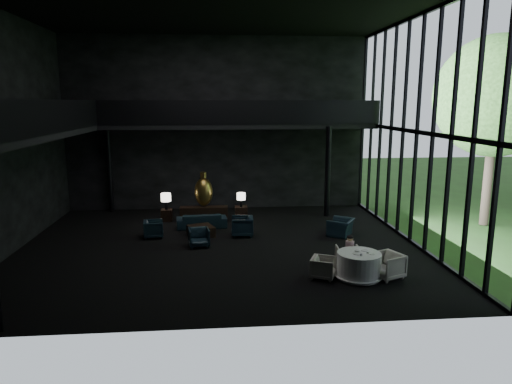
{
  "coord_description": "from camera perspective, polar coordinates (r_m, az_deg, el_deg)",
  "views": [
    {
      "loc": [
        -0.06,
        -15.54,
        5.03
      ],
      "look_at": [
        1.32,
        0.5,
        1.84
      ],
      "focal_mm": 32.0,
      "sensor_mm": 36.0,
      "label": 1
    }
  ],
  "objects": [
    {
      "name": "table_lamp_right",
      "position": [
        19.55,
        -1.87,
        -0.62
      ],
      "size": [
        0.37,
        0.37,
        0.62
      ],
      "color": "black",
      "rests_on": "side_table_right"
    },
    {
      "name": "dining_chair_east",
      "position": [
        13.9,
        16.07,
        -8.61
      ],
      "size": [
        1.04,
        1.07,
        0.85
      ],
      "primitive_type": "imported",
      "rotation": [
        0.0,
        0.0,
        -1.16
      ],
      "color": "beige",
      "rests_on": "floor"
    },
    {
      "name": "side_table_right",
      "position": [
        19.83,
        -1.88,
        -2.63
      ],
      "size": [
        0.53,
        0.53,
        0.58
      ],
      "primitive_type": "cube",
      "color": "black",
      "rests_on": "floor"
    },
    {
      "name": "table_lamp_left",
      "position": [
        19.75,
        -11.2,
        -0.74
      ],
      "size": [
        0.42,
        0.42,
        0.71
      ],
      "color": "black",
      "rests_on": "side_table_left"
    },
    {
      "name": "wall_front",
      "position": [
        9.6,
        -4.55,
        5.01
      ],
      "size": [
        14.0,
        0.04,
        8.0
      ],
      "primitive_type": "cube",
      "color": "black",
      "rests_on": "ground"
    },
    {
      "name": "curtain_wall",
      "position": [
        17.08,
        19.48,
        7.11
      ],
      "size": [
        0.2,
        12.0,
        8.0
      ],
      "primitive_type": null,
      "color": "black",
      "rests_on": "ground"
    },
    {
      "name": "mezzanine_left",
      "position": [
        16.67,
        -25.96,
        6.54
      ],
      "size": [
        2.0,
        12.0,
        0.25
      ],
      "primitive_type": "cube",
      "color": "black",
      "rests_on": "wall_left"
    },
    {
      "name": "lounge_armchair_south",
      "position": [
        16.3,
        -7.15,
        -5.63
      ],
      "size": [
        0.74,
        0.7,
        0.67
      ],
      "primitive_type": "imported",
      "rotation": [
        0.0,
        0.0,
        0.15
      ],
      "color": "#0C2833",
      "rests_on": "floor"
    },
    {
      "name": "window_armchair",
      "position": [
        17.76,
        10.55,
        -4.12
      ],
      "size": [
        0.98,
        1.08,
        0.79
      ],
      "primitive_type": "imported",
      "rotation": [
        0.0,
        0.0,
        -2.13
      ],
      "color": "black",
      "rests_on": "floor"
    },
    {
      "name": "side_table_left",
      "position": [
        19.99,
        -11.09,
        -2.84
      ],
      "size": [
        0.46,
        0.46,
        0.51
      ],
      "primitive_type": "cube",
      "color": "black",
      "rests_on": "floor"
    },
    {
      "name": "lounge_armchair_west",
      "position": [
        17.66,
        -12.68,
        -4.5
      ],
      "size": [
        0.69,
        0.73,
        0.67
      ],
      "primitive_type": "imported",
      "rotation": [
        0.0,
        0.0,
        1.7
      ],
      "color": "black",
      "rests_on": "floor"
    },
    {
      "name": "coffee_table",
      "position": [
        17.55,
        -6.89,
        -4.88
      ],
      "size": [
        1.14,
        1.14,
        0.39
      ],
      "primitive_type": "cube",
      "rotation": [
        0.0,
        0.0,
        0.37
      ],
      "color": "black",
      "rests_on": "floor"
    },
    {
      "name": "sofa",
      "position": [
        18.7,
        -6.81,
        -3.27
      ],
      "size": [
        2.01,
        0.75,
        0.77
      ],
      "primitive_type": "imported",
      "rotation": [
        0.0,
        0.0,
        3.23
      ],
      "color": "black",
      "rests_on": "floor"
    },
    {
      "name": "plate_b",
      "position": [
        13.83,
        13.43,
        -7.11
      ],
      "size": [
        0.24,
        0.24,
        0.01
      ],
      "primitive_type": "cylinder",
      "rotation": [
        0.0,
        0.0,
        0.17
      ],
      "color": "white",
      "rests_on": "dining_table"
    },
    {
      "name": "ceiling",
      "position": [
        15.83,
        -4.97,
        21.97
      ],
      "size": [
        14.0,
        12.0,
        0.02
      ],
      "primitive_type": "cube",
      "color": "black",
      "rests_on": "ground"
    },
    {
      "name": "railing_left",
      "position": [
        16.32,
        -22.83,
        8.82
      ],
      "size": [
        0.06,
        12.0,
        1.0
      ],
      "primitive_type": "cube",
      "color": "black",
      "rests_on": "mezzanine_left"
    },
    {
      "name": "dining_chair_north",
      "position": [
        14.53,
        11.44,
        -7.92
      ],
      "size": [
        0.68,
        0.64,
        0.66
      ],
      "primitive_type": "imported",
      "rotation": [
        0.0,
        0.0,
        3.07
      ],
      "color": "#A8A5A0",
      "rests_on": "floor"
    },
    {
      "name": "mezzanine_back",
      "position": [
        20.6,
        -1.98,
        8.32
      ],
      "size": [
        12.0,
        2.0,
        0.25
      ],
      "primitive_type": "cube",
      "color": "black",
      "rests_on": "wall_back"
    },
    {
      "name": "cream_pot",
      "position": [
        13.35,
        13.0,
        -7.64
      ],
      "size": [
        0.08,
        0.08,
        0.07
      ],
      "primitive_type": "cylinder",
      "rotation": [
        0.0,
        0.0,
        -0.42
      ],
      "color": "#99999E",
      "rests_on": "dining_table"
    },
    {
      "name": "bronze_urn",
      "position": [
        19.62,
        -6.57,
        0.07
      ],
      "size": [
        0.78,
        0.78,
        1.46
      ],
      "color": "#B6682E",
      "rests_on": "console"
    },
    {
      "name": "lounge_armchair_east",
      "position": [
        17.42,
        -1.75,
        -4.1
      ],
      "size": [
        0.83,
        0.89,
        0.87
      ],
      "primitive_type": "imported",
      "rotation": [
        0.0,
        0.0,
        -1.62
      ],
      "color": "#162A39",
      "rests_on": "floor"
    },
    {
      "name": "wall_left",
      "position": [
        17.05,
        -29.11,
        6.33
      ],
      "size": [
        0.04,
        12.0,
        8.0
      ],
      "primitive_type": "cube",
      "color": "black",
      "rests_on": "ground"
    },
    {
      "name": "plate_a",
      "position": [
        13.5,
        12.54,
        -7.53
      ],
      "size": [
        0.34,
        0.34,
        0.02
      ],
      "primitive_type": "cylinder",
      "rotation": [
        0.0,
        0.0,
        0.36
      ],
      "color": "white",
      "rests_on": "dining_table"
    },
    {
      "name": "column_nw",
      "position": [
        22.02,
        -17.85,
        2.74
      ],
      "size": [
        0.24,
        0.24,
        4.0
      ],
      "primitive_type": "cylinder",
      "color": "black",
      "rests_on": "floor"
    },
    {
      "name": "wall_back",
      "position": [
        21.57,
        -4.81,
        8.42
      ],
      "size": [
        14.0,
        0.04,
        8.0
      ],
      "primitive_type": "cube",
      "color": "black",
      "rests_on": "ground"
    },
    {
      "name": "console",
      "position": [
        19.62,
        -6.52,
        -2.76
      ],
      "size": [
        2.03,
        0.46,
        0.65
      ],
      "primitive_type": "cube",
      "color": "black",
      "rests_on": "floor"
    },
    {
      "name": "dining_chair_west",
      "position": [
        13.53,
        8.42,
        -9.37
      ],
      "size": [
        0.74,
        0.76,
        0.61
      ],
      "primitive_type": "imported",
      "rotation": [
        0.0,
        0.0,
        1.15
      ],
      "color": "#A79E93",
      "rests_on": "floor"
    },
    {
      "name": "railing_back",
      "position": [
        19.58,
        -1.84,
        9.93
      ],
      "size": [
        12.0,
        0.06,
        1.0
      ],
      "primitive_type": "cube",
      "color": "black",
      "rests_on": "mezzanine_back"
    },
    {
      "name": "cereal_bowl",
      "position": [
        13.65,
        12.51,
        -7.2
      ],
      "size": [
        0.14,
        0.14,
        0.07
      ],
      "primitive_type": "ellipsoid",
      "color": "white",
      "rests_on": "dining_table"
    },
    {
      "name": "floor",
      "position": [
        16.34,
        -4.5,
        -6.77
      ],
      "size": [
        14.0,
        12.0,
        0.02
      ],
      "primitive_type": "cube",
      "color": "black",
      "rests_on": "ground"
    },
    {
      "name": "coffee_cup",
      "position": [
        13.6,
        13.8,
        -7.3
      ],
      "size": [
        0.08,
        0.08,
        0.06
      ],
      "primitive_type": "cylinder",
      "rotation": [
        0.0,
        0.0,
        -0.01
      ],
      "color": "white",
      "rests_on": "saucer"
    },
    {
      "name": "dining_table",
      "position": [
        13.74,
        12.7,
        -9.1
      ],
      "size": [
        1.43,
        1.43,
        0.75
      ],
      "color": "white",
      "rests_on": "floor"
    },
    {
      "name": "saucer",
      "position": [
        13.57,
        14.27,
        -7.52
      ],
      "size": [
        0.18,
        0.18,
        0.01
      ],
      "primitive_type": "cylinder",
      "rotation": [
        0.0,
        0.0,
        0.08
      ],
      "color": "white",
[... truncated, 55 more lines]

